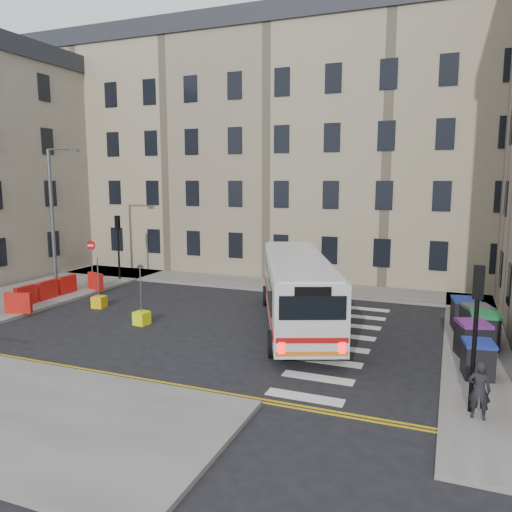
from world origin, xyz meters
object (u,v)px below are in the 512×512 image
Objects in this scene: wheelie_bin_a at (478,359)px; wheelie_bin_e at (465,313)px; streetlamp at (52,219)px; wheelie_bin_c at (484,330)px; bollard_chevron at (142,318)px; wheelie_bin_d at (477,321)px; bus at (297,287)px; bollard_yellow at (99,302)px; wheelie_bin_b at (472,339)px; pedestrian at (479,390)px.

wheelie_bin_e is at bearing 84.27° from wheelie_bin_a.
streetlamp is at bearing 173.31° from wheelie_bin_e.
wheelie_bin_a is 0.88× the size of wheelie_bin_e.
wheelie_bin_c is 2.24× the size of bollard_chevron.
wheelie_bin_d is 2.48× the size of bollard_chevron.
wheelie_bin_e is (6.99, 1.73, -0.94)m from bus.
bus is 10.49m from bollard_yellow.
wheelie_bin_c reaches higher than bollard_chevron.
streetlamp reaches higher than wheelie_bin_a.
wheelie_bin_b is 3.59m from wheelie_bin_e.
streetlamp is 22.68m from wheelie_bin_a.
bus is 7.52m from wheelie_bin_d.
wheelie_bin_a is at bearing -89.00° from pedestrian.
bollard_yellow is at bearing 160.97° from wheelie_bin_a.
wheelie_bin_b is at bearing 84.30° from wheelie_bin_a.
wheelie_bin_a is 4.51m from wheelie_bin_d.
bus is 8.31× the size of wheelie_bin_e.
wheelie_bin_d is at bearing -88.84° from pedestrian.
bollard_chevron is (-13.59, -4.12, -0.53)m from wheelie_bin_e.
streetlamp is at bearing 159.01° from wheelie_bin_a.
streetlamp is 6.75× the size of wheelie_bin_a.
wheelie_bin_a is 0.90× the size of wheelie_bin_c.
streetlamp reaches higher than bus.
streetlamp reaches higher than bollard_yellow.
wheelie_bin_a is 3.15m from pedestrian.
wheelie_bin_a is (7.29, -3.82, -1.02)m from bus.
wheelie_bin_e is at bearing 16.86° from bollard_chevron.
wheelie_bin_c is 0.90× the size of wheelie_bin_d.
streetlamp is 14.85m from bus.
wheelie_bin_b is 17.61m from bollard_yellow.
bus reaches higher than wheelie_bin_c.
bollard_yellow is (-17.55, 1.23, -0.51)m from wheelie_bin_b.
bollard_chevron is (-6.60, -2.39, -1.47)m from bus.
streetlamp is 23.41m from pedestrian.
wheelie_bin_b is at bearing -95.81° from wheelie_bin_e.
wheelie_bin_c is 2.34m from wheelie_bin_e.
wheelie_bin_e is 8.69m from pedestrian.
bus reaches higher than wheelie_bin_a.
bus is 7.48m from wheelie_bin_b.
wheelie_bin_d is at bearing -16.68° from bus.
pedestrian is (21.78, -7.87, -3.39)m from streetlamp.
wheelie_bin_b is at bearing -4.01° from bollard_yellow.
wheelie_bin_d is (7.42, 0.69, -0.95)m from bus.
wheelie_bin_b is at bearing -7.25° from streetlamp.
bollard_chevron is at bearing -15.38° from pedestrian.
streetlamp is 0.72× the size of bus.
wheelie_bin_b is at bearing -115.29° from wheelie_bin_d.
wheelie_bin_b is 2.56m from wheelie_bin_d.
wheelie_bin_c is 18.03m from bollard_yellow.
bus is (14.60, -0.92, -2.57)m from streetlamp.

